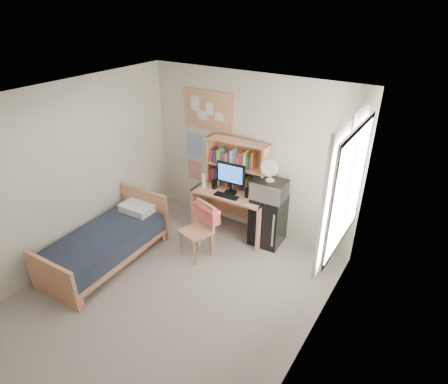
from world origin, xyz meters
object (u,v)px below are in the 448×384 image
Objects in this scene: bulletin_board at (208,110)px; monitor at (231,178)px; speaker_right at (248,193)px; desk at (232,212)px; bed at (105,248)px; microwave at (269,189)px; desk_chair at (196,231)px; desk_fan at (271,171)px; speaker_left at (214,184)px; mini_fridge at (268,220)px.

bulletin_board is 1.83× the size of monitor.
desk is at bearing 168.69° from speaker_right.
bed is 3.58× the size of microwave.
bulletin_board is 0.53× the size of bed.
bed is at bearing -124.77° from desk_chair.
speaker_right is 0.50× the size of desk_fan.
microwave is (0.92, 0.12, 0.11)m from speaker_left.
bed is 1.94m from speaker_left.
bulletin_board reaches higher than speaker_right.
desk_chair is 0.99m from monitor.
speaker_left is 0.94m from microwave.
bulletin_board is at bearing 130.81° from speaker_left.
microwave reaches higher than desk.
bed is at bearing -138.85° from desk_fan.
monitor is at bearing -171.45° from mini_fridge.
desk_fan reaches higher than speaker_left.
bed is 5.54× the size of desk_fan.
bulletin_board is 1.70m from desk.
desk_chair is 1.07× the size of mini_fridge.
speaker_right is 0.36m from microwave.
desk_chair reaches higher than bed.
bulletin_board is 0.76× the size of desk.
desk_chair is (0.56, -1.16, -1.48)m from bulletin_board.
desk is 1.09m from desk_fan.
mini_fridge is 0.89m from monitor.
desk is 0.86m from microwave.
bed is 2.61m from microwave.
desk is 0.56m from speaker_right.
speaker_right is at bearing -167.33° from desk_fan.
bed is (-1.80, -1.76, -0.17)m from mini_fridge.
desk_chair is 5.52× the size of speaker_left.
desk_chair is 5.45× the size of speaker_right.
monitor is (1.17, 1.64, 0.78)m from bed.
mini_fridge is at bearing -10.72° from bulletin_board.
desk_chair is at bearing -132.69° from desk_fan.
mini_fridge is (0.63, 0.07, 0.02)m from desk.
desk_fan reaches higher than desk.
bed is (-1.06, -0.85, -0.19)m from desk_chair.
speaker_right reaches higher than bed.
microwave is (1.30, -0.27, -0.95)m from bulletin_board.
mini_fridge is at bearing 8.43° from monitor.
speaker_left is 0.49× the size of desk_fan.
desk_chair is 1.27m from microwave.
speaker_right is (0.30, 0.02, -0.18)m from monitor.
speaker_right is (0.42, 0.80, 0.41)m from desk_chair.
monitor is 3.23× the size of speaker_left.
monitor is at bearing -173.24° from desk_fan.
speaker_left is (-0.18, 0.77, 0.41)m from desk_chair.
desk_fan is at bearing -90.00° from mini_fridge.
speaker_left is (0.87, 1.62, 0.61)m from bed.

